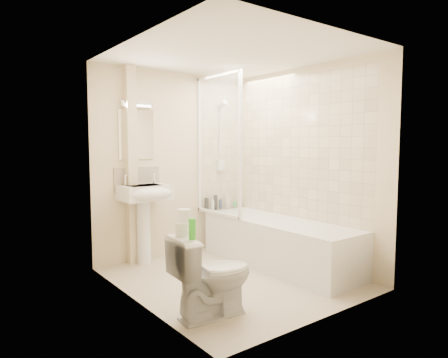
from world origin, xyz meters
TOP-DOWN VIEW (x-y plane):
  - floor at (0.00, 0.00)m, footprint 2.50×2.50m
  - wall_back at (0.00, 1.25)m, footprint 2.20×0.02m
  - wall_left at (-1.10, 0.00)m, footprint 0.02×2.50m
  - wall_right at (1.10, 0.00)m, footprint 0.02×2.50m
  - ceiling at (0.00, 0.00)m, footprint 2.20×2.50m
  - tile_back at (0.75, 1.24)m, footprint 0.70×0.01m
  - tile_right at (1.09, 0.04)m, footprint 0.01×2.10m
  - pipe_boxing at (-0.62, 1.19)m, footprint 0.12×0.12m
  - splashback at (-0.52, 1.24)m, footprint 0.60×0.02m
  - mirror at (-0.52, 1.24)m, footprint 0.46×0.01m
  - strip_light at (-0.52, 1.22)m, footprint 0.42×0.07m
  - bathtub at (0.75, 0.04)m, footprint 0.70×2.10m
  - shower_screen at (0.40, 0.80)m, footprint 0.04×0.92m
  - shower_fixture at (0.75, 1.19)m, footprint 0.10×0.16m
  - pedestal_sink at (-0.52, 1.01)m, footprint 0.57×0.51m
  - bottle_black_a at (0.47, 1.16)m, footprint 0.06×0.06m
  - bottle_white_a at (0.56, 1.16)m, footprint 0.05×0.05m
  - bottle_black_b at (0.62, 1.16)m, footprint 0.06×0.06m
  - bottle_blue at (0.71, 1.16)m, footprint 0.05×0.05m
  - bottle_cream at (0.83, 1.16)m, footprint 0.06×0.06m
  - bottle_white_b at (0.85, 1.16)m, footprint 0.05×0.05m
  - bottle_green at (0.97, 1.16)m, footprint 0.06×0.06m
  - toilet at (-0.72, -0.65)m, footprint 0.52×0.77m
  - toilet_roll_lower at (-0.98, -0.58)m, footprint 0.11×0.11m
  - toilet_roll_upper at (-0.93, -0.55)m, footprint 0.11×0.11m
  - green_bottle at (-0.97, -0.73)m, footprint 0.06×0.06m

SIDE VIEW (x-z plane):
  - floor at x=0.00m, z-range 0.00..0.00m
  - bathtub at x=0.75m, z-range 0.01..0.56m
  - toilet at x=-0.72m, z-range 0.00..0.72m
  - bottle_green at x=0.97m, z-range 0.55..0.63m
  - bottle_blue at x=0.71m, z-range 0.55..0.69m
  - bottle_white_a at x=0.56m, z-range 0.55..0.69m
  - bottle_white_b at x=0.85m, z-range 0.55..0.70m
  - bottle_black_a at x=0.47m, z-range 0.55..0.73m
  - bottle_cream at x=0.83m, z-range 0.55..0.74m
  - bottle_black_b at x=0.62m, z-range 0.55..0.75m
  - toilet_roll_lower at x=-0.98m, z-range 0.72..0.83m
  - pedestal_sink at x=-0.52m, z-range 0.22..1.33m
  - green_bottle at x=-0.97m, z-range 0.72..0.89m
  - toilet_roll_upper at x=-0.93m, z-range 0.83..0.93m
  - splashback at x=-0.52m, z-range 0.88..1.18m
  - wall_back at x=0.00m, z-range 0.00..2.40m
  - wall_left at x=-1.10m, z-range 0.00..2.40m
  - wall_right at x=1.10m, z-range 0.00..2.40m
  - pipe_boxing at x=-0.62m, z-range 0.00..2.40m
  - tile_back at x=0.75m, z-range 0.55..2.30m
  - tile_right at x=1.09m, z-range 0.55..2.30m
  - shower_screen at x=0.40m, z-range 0.55..2.35m
  - shower_fixture at x=0.75m, z-range 1.05..2.04m
  - mirror at x=-0.52m, z-range 1.28..1.88m
  - strip_light at x=-0.52m, z-range 1.92..1.98m
  - ceiling at x=0.00m, z-range 2.39..2.41m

